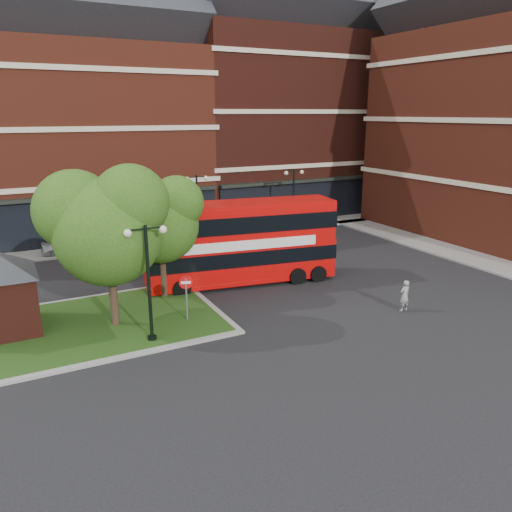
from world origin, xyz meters
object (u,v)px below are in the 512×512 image
woman (405,296)px  car_white (251,230)px  bus (241,237)px  car_silver (71,244)px

woman → car_white: size_ratio=0.40×
woman → car_white: woman is taller
bus → woman: bearing=-45.9°
bus → woman: (5.18, -7.32, -1.86)m
bus → woman: bus is taller
bus → car_white: 10.68m
car_silver → car_white: bearing=-94.7°
bus → car_white: (5.20, 9.11, -2.00)m
woman → car_white: bearing=-91.9°
bus → car_white: bearing=69.1°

